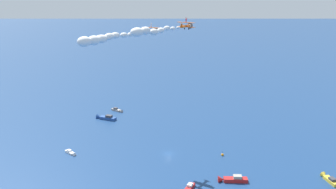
{
  "coord_description": "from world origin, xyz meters",
  "views": [
    {
      "loc": [
        134.04,
        -61.22,
        64.65
      ],
      "look_at": [
        0.17,
        -0.27,
        25.55
      ],
      "focal_mm": 40.84,
      "sensor_mm": 36.0,
      "label": 1
    }
  ],
  "objects_px": {
    "motorboat_offshore": "(329,179)",
    "wingwalker_lead": "(151,25)",
    "motorboat_far_port": "(188,189)",
    "motorboat_trailing": "(105,118)",
    "motorboat_near_centre": "(117,110)",
    "biplane_lead": "(151,31)",
    "motorboat_far_stbd": "(231,179)",
    "motorboat_inshore": "(71,153)",
    "marker_buoy": "(222,155)",
    "wingwalker_wingman": "(186,20)",
    "biplane_wingman": "(186,26)"
  },
  "relations": [
    {
      "from": "motorboat_offshore",
      "to": "wingwalker_lead",
      "type": "height_order",
      "value": "wingwalker_lead"
    },
    {
      "from": "motorboat_far_port",
      "to": "motorboat_offshore",
      "type": "relative_size",
      "value": 0.79
    },
    {
      "from": "wingwalker_lead",
      "to": "motorboat_trailing",
      "type": "bearing_deg",
      "value": -170.95
    },
    {
      "from": "motorboat_near_centre",
      "to": "biplane_lead",
      "type": "bearing_deg",
      "value": -2.46
    },
    {
      "from": "motorboat_near_centre",
      "to": "motorboat_far_stbd",
      "type": "xyz_separation_m",
      "value": [
        97.16,
        11.95,
        0.21
      ]
    },
    {
      "from": "biplane_lead",
      "to": "motorboat_inshore",
      "type": "bearing_deg",
      "value": -105.97
    },
    {
      "from": "motorboat_far_stbd",
      "to": "marker_buoy",
      "type": "bearing_deg",
      "value": 155.84
    },
    {
      "from": "motorboat_far_port",
      "to": "wingwalker_wingman",
      "type": "bearing_deg",
      "value": 156.11
    },
    {
      "from": "motorboat_far_port",
      "to": "biplane_lead",
      "type": "distance_m",
      "value": 62.67
    },
    {
      "from": "motorboat_far_port",
      "to": "wingwalker_wingman",
      "type": "distance_m",
      "value": 60.31
    },
    {
      "from": "motorboat_far_stbd",
      "to": "wingwalker_wingman",
      "type": "height_order",
      "value": "wingwalker_wingman"
    },
    {
      "from": "motorboat_far_stbd",
      "to": "motorboat_offshore",
      "type": "distance_m",
      "value": 34.86
    },
    {
      "from": "biplane_wingman",
      "to": "motorboat_trailing",
      "type": "bearing_deg",
      "value": -166.07
    },
    {
      "from": "motorboat_near_centre",
      "to": "marker_buoy",
      "type": "height_order",
      "value": "marker_buoy"
    },
    {
      "from": "motorboat_near_centre",
      "to": "marker_buoy",
      "type": "distance_m",
      "value": 79.7
    },
    {
      "from": "wingwalker_lead",
      "to": "motorboat_inshore",
      "type": "bearing_deg",
      "value": -105.96
    },
    {
      "from": "marker_buoy",
      "to": "motorboat_near_centre",
      "type": "bearing_deg",
      "value": -164.68
    },
    {
      "from": "motorboat_inshore",
      "to": "motorboat_far_stbd",
      "type": "bearing_deg",
      "value": 44.56
    },
    {
      "from": "motorboat_inshore",
      "to": "marker_buoy",
      "type": "xyz_separation_m",
      "value": [
        27.73,
        56.4,
        -0.11
      ]
    },
    {
      "from": "motorboat_near_centre",
      "to": "biplane_wingman",
      "type": "xyz_separation_m",
      "value": [
        73.23,
        5.37,
        52.45
      ]
    },
    {
      "from": "motorboat_trailing",
      "to": "motorboat_near_centre",
      "type": "bearing_deg",
      "value": 137.65
    },
    {
      "from": "motorboat_inshore",
      "to": "biplane_lead",
      "type": "xyz_separation_m",
      "value": [
        9.39,
        32.83,
        49.85
      ]
    },
    {
      "from": "motorboat_inshore",
      "to": "biplane_lead",
      "type": "bearing_deg",
      "value": 74.03
    },
    {
      "from": "motorboat_far_stbd",
      "to": "motorboat_offshore",
      "type": "relative_size",
      "value": 1.17
    },
    {
      "from": "motorboat_trailing",
      "to": "motorboat_far_stbd",
      "type": "bearing_deg",
      "value": 14.34
    },
    {
      "from": "wingwalker_lead",
      "to": "biplane_wingman",
      "type": "bearing_deg",
      "value": 28.17
    },
    {
      "from": "motorboat_far_port",
      "to": "motorboat_trailing",
      "type": "distance_m",
      "value": 85.68
    },
    {
      "from": "biplane_lead",
      "to": "motorboat_far_stbd",
      "type": "bearing_deg",
      "value": 20.53
    },
    {
      "from": "motorboat_inshore",
      "to": "wingwalker_wingman",
      "type": "bearing_deg",
      "value": 59.39
    },
    {
      "from": "motorboat_far_port",
      "to": "motorboat_offshore",
      "type": "distance_m",
      "value": 50.95
    },
    {
      "from": "motorboat_near_centre",
      "to": "motorboat_offshore",
      "type": "relative_size",
      "value": 0.87
    },
    {
      "from": "motorboat_far_port",
      "to": "marker_buoy",
      "type": "distance_m",
      "value": 32.62
    },
    {
      "from": "marker_buoy",
      "to": "biplane_lead",
      "type": "relative_size",
      "value": 0.3
    },
    {
      "from": "motorboat_far_stbd",
      "to": "motorboat_offshore",
      "type": "xyz_separation_m",
      "value": [
        14.06,
        31.9,
        -0.13
      ]
    },
    {
      "from": "motorboat_near_centre",
      "to": "biplane_lead",
      "type": "distance_m",
      "value": 76.86
    },
    {
      "from": "biplane_lead",
      "to": "wingwalker_wingman",
      "type": "height_order",
      "value": "wingwalker_wingman"
    },
    {
      "from": "biplane_lead",
      "to": "wingwalker_wingman",
      "type": "relative_size",
      "value": 3.93
    },
    {
      "from": "motorboat_far_stbd",
      "to": "marker_buoy",
      "type": "distance_m",
      "value": 22.24
    },
    {
      "from": "motorboat_far_stbd",
      "to": "motorboat_offshore",
      "type": "bearing_deg",
      "value": 66.22
    },
    {
      "from": "motorboat_near_centre",
      "to": "motorboat_inshore",
      "type": "distance_m",
      "value": 60.53
    },
    {
      "from": "motorboat_far_port",
      "to": "motorboat_near_centre",
      "type": "bearing_deg",
      "value": 177.07
    },
    {
      "from": "motorboat_far_port",
      "to": "wingwalker_lead",
      "type": "relative_size",
      "value": 4.05
    },
    {
      "from": "wingwalker_lead",
      "to": "wingwalker_wingman",
      "type": "xyz_separation_m",
      "value": [
        14.7,
        7.89,
        2.71
      ]
    },
    {
      "from": "biplane_lead",
      "to": "wingwalker_lead",
      "type": "xyz_separation_m",
      "value": [
        0.0,
        0.02,
        2.19
      ]
    },
    {
      "from": "motorboat_near_centre",
      "to": "marker_buoy",
      "type": "bearing_deg",
      "value": 15.32
    },
    {
      "from": "motorboat_trailing",
      "to": "wingwalker_lead",
      "type": "relative_size",
      "value": 5.8
    },
    {
      "from": "motorboat_far_stbd",
      "to": "marker_buoy",
      "type": "relative_size",
      "value": 5.01
    },
    {
      "from": "motorboat_near_centre",
      "to": "biplane_lead",
      "type": "height_order",
      "value": "biplane_lead"
    },
    {
      "from": "biplane_lead",
      "to": "motorboat_near_centre",
      "type": "bearing_deg",
      "value": 177.54
    },
    {
      "from": "marker_buoy",
      "to": "wingwalker_wingman",
      "type": "height_order",
      "value": "wingwalker_wingman"
    }
  ]
}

